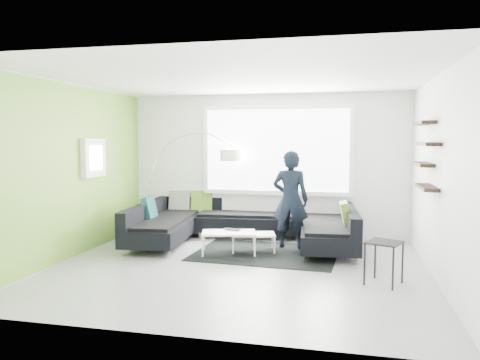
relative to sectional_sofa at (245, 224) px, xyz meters
name	(u,v)px	position (x,y,z in m)	size (l,w,h in m)	color
ground	(238,268)	(0.24, -1.53, -0.37)	(5.50, 5.50, 0.00)	gray
room_shell	(244,146)	(0.27, -1.32, 1.44)	(5.54, 5.04, 2.82)	silver
sectional_sofa	(245,224)	(0.00, 0.00, 0.00)	(4.09, 2.71, 0.84)	black
rug	(266,253)	(0.49, -0.57, -0.37)	(2.34, 1.70, 0.01)	black
coffee_table	(241,242)	(0.07, -0.62, -0.18)	(1.15, 0.67, 0.38)	white
arc_lamp	(148,184)	(-2.06, 0.44, 0.65)	(1.90, 0.53, 2.05)	silver
side_table	(384,263)	(2.29, -1.87, -0.09)	(0.42, 0.42, 0.57)	black
person	(290,200)	(0.84, -0.08, 0.49)	(0.64, 0.43, 1.72)	black
laptop	(231,230)	(-0.10, -0.62, 0.02)	(0.33, 0.24, 0.02)	black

